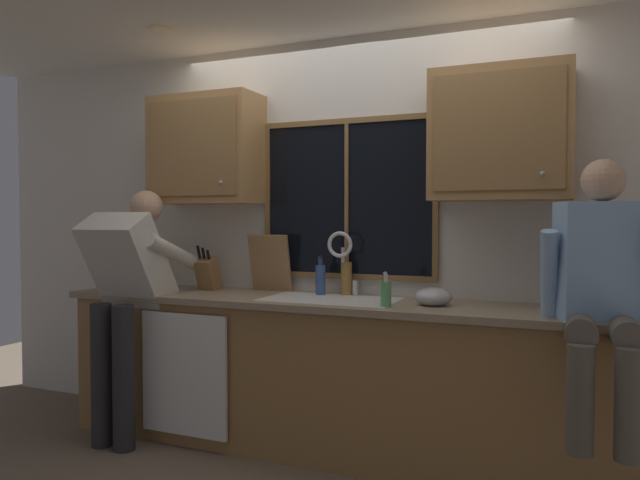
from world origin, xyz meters
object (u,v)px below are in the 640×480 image
Objects in this scene: person_sitting_on_counter at (603,283)px; bottle_tall_clear at (320,279)px; knife_block at (208,274)px; bottle_green_glass at (346,277)px; soap_dispenser at (386,293)px; person_standing at (126,287)px; mixing_bowl at (433,297)px; cutting_board at (270,263)px.

person_sitting_on_counter is 1.65m from bottle_tall_clear.
bottle_green_glass is at bearing 6.82° from knife_block.
person_standing is at bearing -174.27° from soap_dispenser.
knife_block is (-2.39, 0.38, -0.08)m from person_sitting_on_counter.
bottle_tall_clear is at bearing 148.01° from soap_dispenser.
knife_block is at bearing 170.93° from person_sitting_on_counter.
mixing_bowl is 0.76× the size of bottle_green_glass.
mixing_bowl is at bearing -10.69° from cutting_board.
cutting_board is 1.98× the size of soap_dispenser.
bottle_tall_clear is at bearing -158.56° from bottle_green_glass.
soap_dispenser is (-0.22, -0.16, 0.03)m from mixing_bowl.
person_sitting_on_counter is 4.66× the size of bottle_green_glass.
person_sitting_on_counter is 2.03m from cutting_board.
person_sitting_on_counter is (2.70, 0.06, 0.13)m from person_standing.
person_standing is 4.93× the size of knife_block.
soap_dispenser is at bearing 174.26° from person_sitting_on_counter.
mixing_bowl is 0.64m from bottle_green_glass.
knife_block is 0.84× the size of cutting_board.
person_standing is 1.26× the size of person_sitting_on_counter.
cutting_board is at bearing 36.42° from person_standing.
soap_dispenser reaches higher than mixing_bowl.
mixing_bowl is at bearing -4.21° from knife_block.
knife_block is (0.31, 0.44, 0.06)m from person_standing.
cutting_board is (0.73, 0.54, 0.14)m from person_standing.
cutting_board is at bearing 157.59° from soap_dispenser.
knife_block is at bearing -176.13° from bottle_tall_clear.
person_standing reaches higher than bottle_green_glass.
person_sitting_on_counter is at bearing 1.23° from person_standing.
soap_dispenser is 0.62m from bottle_tall_clear.
soap_dispenser is (1.32, -0.27, -0.04)m from knife_block.
bottle_green_glass is at bearing 160.98° from person_sitting_on_counter.
cutting_board is 1.55× the size of bottle_tall_clear.
person_standing is 0.54m from knife_block.
bottle_green_glass is at bearing 23.62° from person_standing.
soap_dispenser is at bearing -31.99° from bottle_tall_clear.
person_sitting_on_counter is at bearing -5.74° from soap_dispenser.
bottle_tall_clear is (-0.75, 0.17, 0.05)m from mixing_bowl.
person_sitting_on_counter is 3.92× the size of knife_block.
cutting_board reaches higher than bottle_tall_clear.
cutting_board is (-1.97, 0.48, 0.00)m from person_sitting_on_counter.
cutting_board reaches higher than soap_dispenser.
knife_block is 1.55m from mixing_bowl.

